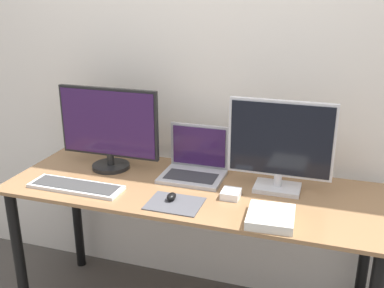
{
  "coord_description": "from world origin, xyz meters",
  "views": [
    {
      "loc": [
        0.59,
        -1.5,
        1.66
      ],
      "look_at": [
        -0.01,
        0.35,
        0.97
      ],
      "focal_mm": 42.0,
      "sensor_mm": 36.0,
      "label": 1
    }
  ],
  "objects_px": {
    "monitor_right": "(280,145)",
    "mouse": "(171,197)",
    "laptop": "(195,164)",
    "book": "(271,217)",
    "monitor_left": "(109,128)",
    "keyboard": "(76,186)",
    "power_brick": "(231,194)"
  },
  "relations": [
    {
      "from": "monitor_right",
      "to": "mouse",
      "type": "distance_m",
      "value": 0.54
    },
    {
      "from": "monitor_left",
      "to": "power_brick",
      "type": "height_order",
      "value": "monitor_left"
    },
    {
      "from": "laptop",
      "to": "book",
      "type": "distance_m",
      "value": 0.56
    },
    {
      "from": "keyboard",
      "to": "power_brick",
      "type": "height_order",
      "value": "power_brick"
    },
    {
      "from": "power_brick",
      "to": "monitor_left",
      "type": "bearing_deg",
      "value": 167.71
    },
    {
      "from": "monitor_right",
      "to": "book",
      "type": "relative_size",
      "value": 2.2
    },
    {
      "from": "keyboard",
      "to": "mouse",
      "type": "bearing_deg",
      "value": 1.89
    },
    {
      "from": "keyboard",
      "to": "power_brick",
      "type": "bearing_deg",
      "value": 10.36
    },
    {
      "from": "monitor_left",
      "to": "book",
      "type": "height_order",
      "value": "monitor_left"
    },
    {
      "from": "monitor_left",
      "to": "book",
      "type": "relative_size",
      "value": 2.47
    },
    {
      "from": "mouse",
      "to": "power_brick",
      "type": "relative_size",
      "value": 0.68
    },
    {
      "from": "power_brick",
      "to": "monitor_right",
      "type": "bearing_deg",
      "value": 38.19
    },
    {
      "from": "monitor_right",
      "to": "power_brick",
      "type": "bearing_deg",
      "value": -141.81
    },
    {
      "from": "monitor_left",
      "to": "keyboard",
      "type": "distance_m",
      "value": 0.35
    },
    {
      "from": "monitor_left",
      "to": "mouse",
      "type": "distance_m",
      "value": 0.54
    },
    {
      "from": "laptop",
      "to": "book",
      "type": "xyz_separation_m",
      "value": [
        0.43,
        -0.35,
        -0.04
      ]
    },
    {
      "from": "monitor_right",
      "to": "book",
      "type": "height_order",
      "value": "monitor_right"
    },
    {
      "from": "keyboard",
      "to": "laptop",
      "type": "bearing_deg",
      "value": 33.76
    },
    {
      "from": "monitor_left",
      "to": "monitor_right",
      "type": "bearing_deg",
      "value": 0.0
    },
    {
      "from": "laptop",
      "to": "power_brick",
      "type": "relative_size",
      "value": 3.33
    },
    {
      "from": "laptop",
      "to": "mouse",
      "type": "distance_m",
      "value": 0.31
    },
    {
      "from": "laptop",
      "to": "book",
      "type": "relative_size",
      "value": 1.41
    },
    {
      "from": "book",
      "to": "monitor_right",
      "type": "bearing_deg",
      "value": 92.88
    },
    {
      "from": "monitor_left",
      "to": "laptop",
      "type": "relative_size",
      "value": 1.75
    },
    {
      "from": "monitor_left",
      "to": "keyboard",
      "type": "bearing_deg",
      "value": -97.87
    },
    {
      "from": "laptop",
      "to": "mouse",
      "type": "xyz_separation_m",
      "value": [
        -0.01,
        -0.31,
        -0.04
      ]
    },
    {
      "from": "laptop",
      "to": "power_brick",
      "type": "bearing_deg",
      "value": -40.06
    },
    {
      "from": "book",
      "to": "power_brick",
      "type": "relative_size",
      "value": 2.36
    },
    {
      "from": "monitor_left",
      "to": "monitor_right",
      "type": "height_order",
      "value": "monitor_right"
    },
    {
      "from": "laptop",
      "to": "mouse",
      "type": "bearing_deg",
      "value": -92.18
    },
    {
      "from": "book",
      "to": "power_brick",
      "type": "height_order",
      "value": "book"
    },
    {
      "from": "monitor_right",
      "to": "mouse",
      "type": "relative_size",
      "value": 7.59
    }
  ]
}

